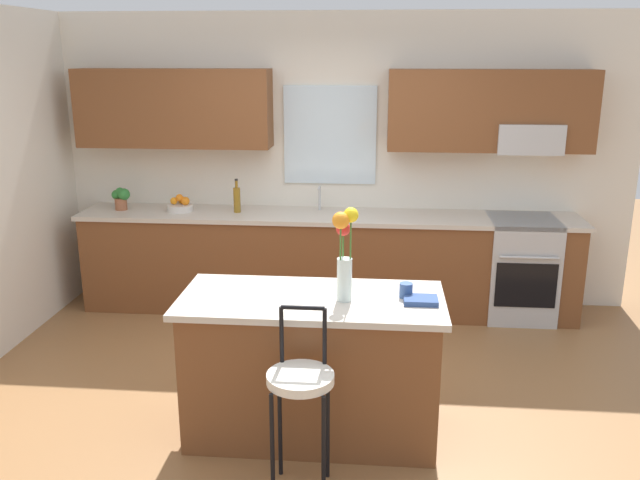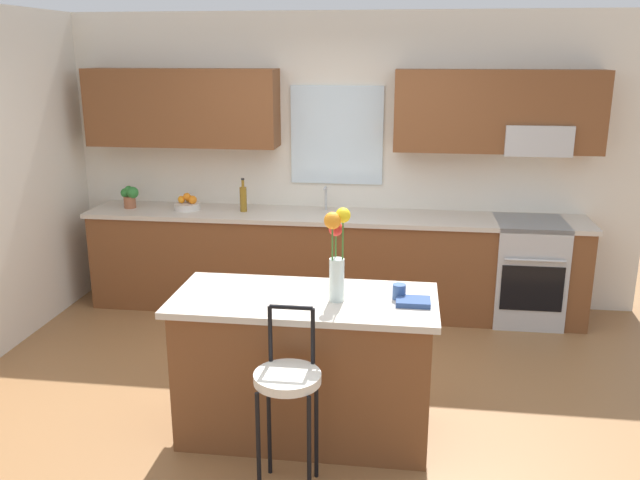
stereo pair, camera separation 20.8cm
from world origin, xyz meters
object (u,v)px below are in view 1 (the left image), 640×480
(mug_ceramic, at_px, (406,290))
(cookbook, at_px, (421,300))
(bottle_olive_oil, at_px, (237,199))
(flower_vase, at_px, (344,250))
(kitchen_island, at_px, (312,366))
(bar_stool_near, at_px, (301,386))
(potted_plant_small, at_px, (121,197))
(fruit_bowl_oranges, at_px, (180,205))
(oven_range, at_px, (520,268))

(mug_ceramic, distance_m, cookbook, 0.12)
(cookbook, distance_m, bottle_olive_oil, 2.67)
(flower_vase, bearing_deg, kitchen_island, 169.85)
(bar_stool_near, bearing_deg, flower_vase, 70.02)
(bar_stool_near, bearing_deg, potted_plant_small, 126.51)
(kitchen_island, bearing_deg, fruit_bowl_oranges, 124.10)
(flower_vase, xyz_separation_m, potted_plant_small, (-2.20, 2.16, -0.20))
(oven_range, xyz_separation_m, kitchen_island, (-1.68, -2.10, 0.00))
(oven_range, bearing_deg, flower_vase, -124.65)
(oven_range, xyz_separation_m, mug_ceramic, (-1.11, -2.06, 0.51))
(oven_range, relative_size, cookbook, 4.60)
(bottle_olive_oil, height_order, potted_plant_small, bottle_olive_oil)
(oven_range, bearing_deg, fruit_bowl_oranges, 179.48)
(fruit_bowl_oranges, relative_size, potted_plant_small, 1.14)
(bottle_olive_oil, bearing_deg, cookbook, -54.29)
(bar_stool_near, relative_size, mug_ceramic, 11.58)
(oven_range, height_order, fruit_bowl_oranges, fruit_bowl_oranges)
(bar_stool_near, height_order, cookbook, bar_stool_near)
(bottle_olive_oil, bearing_deg, potted_plant_small, -179.92)
(mug_ceramic, bearing_deg, bottle_olive_oil, 125.26)
(flower_vase, distance_m, potted_plant_small, 3.09)
(flower_vase, bearing_deg, bar_stool_near, -109.98)
(kitchen_island, distance_m, mug_ceramic, 0.76)
(fruit_bowl_oranges, bearing_deg, bottle_olive_oil, -0.39)
(flower_vase, bearing_deg, cookbook, -0.01)
(kitchen_island, relative_size, fruit_bowl_oranges, 6.66)
(kitchen_island, xyz_separation_m, flower_vase, (0.20, -0.04, 0.77))
(mug_ceramic, distance_m, fruit_bowl_oranges, 2.90)
(fruit_bowl_oranges, bearing_deg, flower_vase, -52.87)
(mug_ceramic, bearing_deg, kitchen_island, -175.18)
(mug_ceramic, xyz_separation_m, fruit_bowl_oranges, (-2.01, 2.09, 0.01))
(bar_stool_near, bearing_deg, oven_range, 58.00)
(bottle_olive_oil, bearing_deg, mug_ceramic, -54.74)
(bar_stool_near, relative_size, flower_vase, 1.84)
(bottle_olive_oil, bearing_deg, bar_stool_near, -71.50)
(bottle_olive_oil, relative_size, potted_plant_small, 1.47)
(oven_range, distance_m, bar_stool_near, 3.17)
(kitchen_island, height_order, potted_plant_small, potted_plant_small)
(flower_vase, xyz_separation_m, mug_ceramic, (0.37, 0.08, -0.27))
(potted_plant_small, bearing_deg, bar_stool_near, -53.49)
(flower_vase, distance_m, cookbook, 0.54)
(mug_ceramic, height_order, bottle_olive_oil, bottle_olive_oil)
(mug_ceramic, distance_m, bottle_olive_oil, 2.55)
(bottle_olive_oil, bearing_deg, flower_vase, -62.99)
(cookbook, distance_m, potted_plant_small, 3.42)
(fruit_bowl_oranges, bearing_deg, bar_stool_near, -61.96)
(kitchen_island, bearing_deg, oven_range, 51.46)
(bar_stool_near, xyz_separation_m, cookbook, (0.65, 0.54, 0.30))
(potted_plant_small, bearing_deg, oven_range, -0.36)
(oven_range, height_order, bar_stool_near, bar_stool_near)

